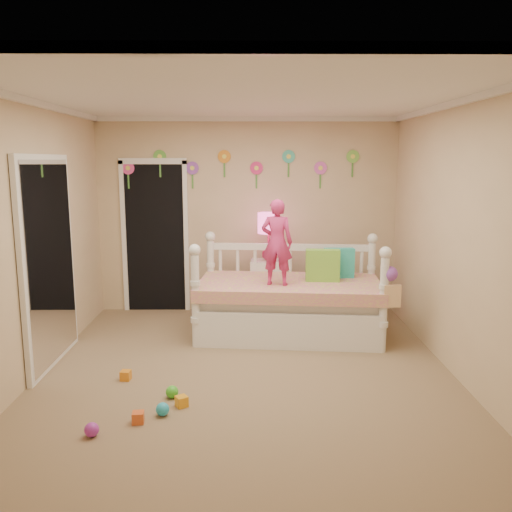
{
  "coord_description": "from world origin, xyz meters",
  "views": [
    {
      "loc": [
        0.04,
        -4.91,
        2.04
      ],
      "look_at": [
        0.1,
        0.6,
        1.05
      ],
      "focal_mm": 37.38,
      "sensor_mm": 36.0,
      "label": 1
    }
  ],
  "objects_px": {
    "daybed": "(289,287)",
    "nightstand": "(268,289)",
    "child": "(277,242)",
    "table_lamp": "(269,229)"
  },
  "relations": [
    {
      "from": "daybed",
      "to": "nightstand",
      "type": "relative_size",
      "value": 2.84
    },
    {
      "from": "daybed",
      "to": "child",
      "type": "bearing_deg",
      "value": -125.05
    },
    {
      "from": "daybed",
      "to": "nightstand",
      "type": "distance_m",
      "value": 0.78
    },
    {
      "from": "child",
      "to": "nightstand",
      "type": "relative_size",
      "value": 1.29
    },
    {
      "from": "child",
      "to": "table_lamp",
      "type": "relative_size",
      "value": 1.57
    },
    {
      "from": "nightstand",
      "to": "daybed",
      "type": "bearing_deg",
      "value": -69.35
    },
    {
      "from": "child",
      "to": "daybed",
      "type": "bearing_deg",
      "value": -117.96
    },
    {
      "from": "daybed",
      "to": "table_lamp",
      "type": "height_order",
      "value": "table_lamp"
    },
    {
      "from": "nightstand",
      "to": "table_lamp",
      "type": "distance_m",
      "value": 0.79
    },
    {
      "from": "child",
      "to": "nightstand",
      "type": "distance_m",
      "value": 1.18
    }
  ]
}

